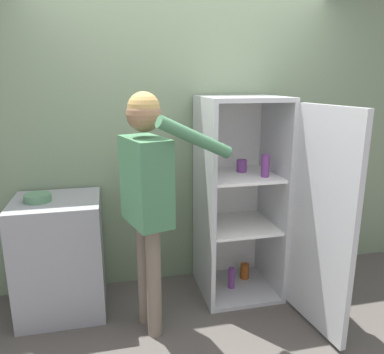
# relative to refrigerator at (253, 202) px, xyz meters

# --- Properties ---
(ground_plane) EXTENTS (12.00, 12.00, 0.00)m
(ground_plane) POSITION_rel_refrigerator_xyz_m (-0.49, -0.52, -0.83)
(ground_plane) COLOR #4C4742
(wall_back) EXTENTS (7.00, 0.06, 2.55)m
(wall_back) POSITION_rel_refrigerator_xyz_m (-0.49, 0.46, 0.44)
(wall_back) COLOR gray
(wall_back) RESTS_ON ground_plane
(refrigerator) EXTENTS (0.77, 1.28, 1.68)m
(refrigerator) POSITION_rel_refrigerator_xyz_m (0.00, 0.00, 0.00)
(refrigerator) COLOR #B7BABC
(refrigerator) RESTS_ON ground_plane
(person) EXTENTS (0.75, 0.54, 1.74)m
(person) POSITION_rel_refrigerator_xyz_m (-0.89, -0.28, 0.29)
(person) COLOR #726656
(person) RESTS_ON ground_plane
(counter) EXTENTS (0.65, 0.59, 0.93)m
(counter) POSITION_rel_refrigerator_xyz_m (-1.55, 0.12, -0.37)
(counter) COLOR gray
(counter) RESTS_ON ground_plane
(bowl) EXTENTS (0.20, 0.20, 0.06)m
(bowl) POSITION_rel_refrigerator_xyz_m (-1.67, 0.10, 0.13)
(bowl) COLOR #517F5B
(bowl) RESTS_ON counter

